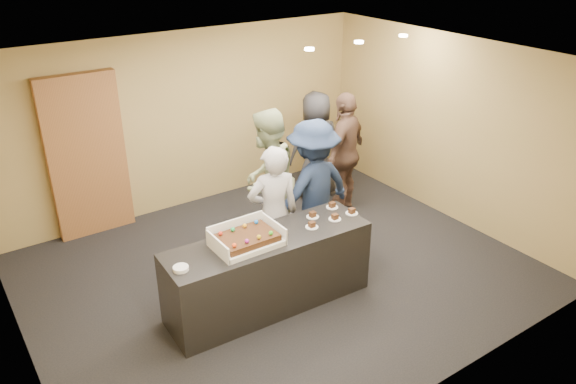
# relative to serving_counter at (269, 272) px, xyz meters

# --- Properties ---
(room) EXTENTS (6.04, 6.00, 2.70)m
(room) POSITION_rel_serving_counter_xyz_m (0.47, 0.49, 0.90)
(room) COLOR black
(room) RESTS_ON ground
(serving_counter) EXTENTS (2.43, 0.80, 0.90)m
(serving_counter) POSITION_rel_serving_counter_xyz_m (0.00, 0.00, 0.00)
(serving_counter) COLOR black
(serving_counter) RESTS_ON floor
(storage_cabinet) EXTENTS (1.05, 0.15, 2.31)m
(storage_cabinet) POSITION_rel_serving_counter_xyz_m (-1.10, 2.90, 0.70)
(storage_cabinet) COLOR brown
(storage_cabinet) RESTS_ON floor
(cake_box) EXTENTS (0.73, 0.50, 0.21)m
(cake_box) POSITION_rel_serving_counter_xyz_m (-0.27, 0.03, 0.50)
(cake_box) COLOR white
(cake_box) RESTS_ON serving_counter
(sheet_cake) EXTENTS (0.62, 0.43, 0.12)m
(sheet_cake) POSITION_rel_serving_counter_xyz_m (-0.27, 0.00, 0.55)
(sheet_cake) COLOR #34180C
(sheet_cake) RESTS_ON cake_box
(plate_stack) EXTENTS (0.16, 0.16, 0.04)m
(plate_stack) POSITION_rel_serving_counter_xyz_m (-1.07, -0.04, 0.47)
(plate_stack) COLOR white
(plate_stack) RESTS_ON serving_counter
(slice_a) EXTENTS (0.15, 0.15, 0.07)m
(slice_a) POSITION_rel_serving_counter_xyz_m (0.55, -0.08, 0.47)
(slice_a) COLOR white
(slice_a) RESTS_ON serving_counter
(slice_b) EXTENTS (0.15, 0.15, 0.07)m
(slice_b) POSITION_rel_serving_counter_xyz_m (0.70, 0.11, 0.47)
(slice_b) COLOR white
(slice_b) RESTS_ON serving_counter
(slice_c) EXTENTS (0.15, 0.15, 0.07)m
(slice_c) POSITION_rel_serving_counter_xyz_m (0.88, -0.08, 0.47)
(slice_c) COLOR white
(slice_c) RESTS_ON serving_counter
(slice_d) EXTENTS (0.15, 0.15, 0.07)m
(slice_d) POSITION_rel_serving_counter_xyz_m (1.05, 0.18, 0.47)
(slice_d) COLOR white
(slice_d) RESTS_ON serving_counter
(slice_e) EXTENTS (0.15, 0.15, 0.07)m
(slice_e) POSITION_rel_serving_counter_xyz_m (1.15, -0.08, 0.47)
(slice_e) COLOR white
(slice_e) RESTS_ON serving_counter
(person_server_grey) EXTENTS (0.73, 0.57, 1.76)m
(person_server_grey) POSITION_rel_serving_counter_xyz_m (0.38, 0.47, 0.43)
(person_server_grey) COLOR #A7A6AB
(person_server_grey) RESTS_ON floor
(person_sage_man) EXTENTS (1.20, 1.14, 1.95)m
(person_sage_man) POSITION_rel_serving_counter_xyz_m (0.72, 1.14, 0.53)
(person_sage_man) COLOR #99A779
(person_sage_man) RESTS_ON floor
(person_navy_man) EXTENTS (1.25, 0.77, 1.86)m
(person_navy_man) POSITION_rel_serving_counter_xyz_m (1.14, 0.70, 0.48)
(person_navy_man) COLOR #1B2845
(person_navy_man) RESTS_ON floor
(person_brown_extra) EXTENTS (1.19, 0.89, 1.87)m
(person_brown_extra) POSITION_rel_serving_counter_xyz_m (2.29, 1.43, 0.49)
(person_brown_extra) COLOR brown
(person_brown_extra) RESTS_ON floor
(person_dark_suit) EXTENTS (0.96, 0.74, 1.74)m
(person_dark_suit) POSITION_rel_serving_counter_xyz_m (2.22, 2.06, 0.42)
(person_dark_suit) COLOR #29292E
(person_dark_suit) RESTS_ON floor
(ceiling_spotlights) EXTENTS (1.72, 0.12, 0.03)m
(ceiling_spotlights) POSITION_rel_serving_counter_xyz_m (2.07, 0.99, 2.22)
(ceiling_spotlights) COLOR #FFEAC6
(ceiling_spotlights) RESTS_ON ceiling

